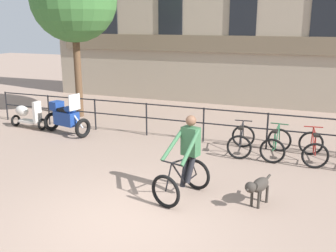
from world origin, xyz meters
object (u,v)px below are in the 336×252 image
(dog, at_px, (258,186))
(parked_bicycle_mid_right, at_px, (313,148))
(parked_motorcycle, at_px, (66,117))
(parked_bicycle_mid_left, at_px, (276,144))
(cyclist_with_bike, at_px, (186,161))
(parked_bicycle_near_lamp, at_px, (241,141))
(parked_scooter, at_px, (27,115))

(dog, xyz_separation_m, parked_bicycle_mid_right, (0.95, 3.09, -0.06))
(parked_motorcycle, xyz_separation_m, parked_bicycle_mid_left, (6.54, 0.15, -0.20))
(cyclist_with_bike, distance_m, parked_bicycle_near_lamp, 3.23)
(dog, relative_size, parked_bicycle_near_lamp, 0.80)
(parked_motorcycle, relative_size, parked_bicycle_near_lamp, 1.45)
(parked_bicycle_near_lamp, xyz_separation_m, parked_bicycle_mid_left, (0.93, -0.00, 0.00))
(parked_bicycle_mid_left, relative_size, parked_bicycle_mid_right, 0.97)
(parked_motorcycle, xyz_separation_m, parked_bicycle_mid_right, (7.48, 0.15, -0.20))
(parked_bicycle_mid_left, xyz_separation_m, parked_bicycle_mid_right, (0.93, 0.00, 0.00))
(parked_bicycle_mid_right, relative_size, parked_scooter, 0.90)
(parked_scooter, bearing_deg, cyclist_with_bike, -110.67)
(parked_bicycle_mid_right, bearing_deg, dog, 65.94)
(parked_motorcycle, height_order, parked_bicycle_mid_left, parked_motorcycle)
(dog, xyz_separation_m, parked_bicycle_near_lamp, (-0.92, 3.09, -0.06))
(dog, distance_m, parked_motorcycle, 7.17)
(dog, bearing_deg, parked_bicycle_near_lamp, 126.42)
(parked_motorcycle, bearing_deg, parked_scooter, 98.46)
(cyclist_with_bike, height_order, parked_bicycle_mid_left, cyclist_with_bike)
(cyclist_with_bike, distance_m, parked_motorcycle, 5.89)
(parked_scooter, bearing_deg, parked_bicycle_mid_left, -85.58)
(parked_bicycle_near_lamp, bearing_deg, parked_bicycle_mid_left, 175.30)
(dog, bearing_deg, parked_scooter, 179.27)
(parked_motorcycle, bearing_deg, dog, -100.88)
(parked_bicycle_mid_left, bearing_deg, dog, 93.49)
(cyclist_with_bike, height_order, parked_bicycle_mid_right, cyclist_with_bike)
(parked_bicycle_mid_left, xyz_separation_m, parked_scooter, (-8.22, 0.00, 0.10))
(dog, xyz_separation_m, parked_motorcycle, (-6.53, 2.95, 0.15))
(dog, bearing_deg, parked_bicycle_mid_right, 92.92)
(parked_motorcycle, distance_m, parked_bicycle_near_lamp, 5.62)
(cyclist_with_bike, relative_size, parked_bicycle_near_lamp, 1.46)
(parked_motorcycle, height_order, parked_bicycle_near_lamp, parked_motorcycle)
(parked_motorcycle, distance_m, parked_bicycle_mid_right, 7.48)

